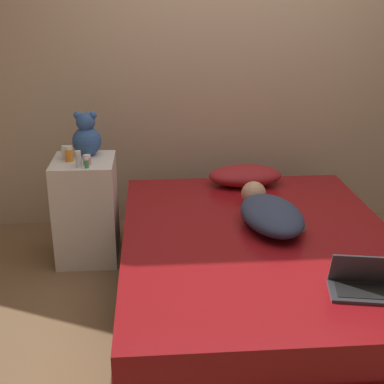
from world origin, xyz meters
The scene contains 13 objects.
ground_plane centered at (0.00, 0.00, 0.00)m, with size 12.00×12.00×0.00m, color brown.
wall_back centered at (0.00, 1.33, 1.30)m, with size 8.00×0.06×2.60m.
bed centered at (0.00, 0.00, 0.22)m, with size 1.60×2.09×0.44m.
nightstand centered at (-1.06, 0.69, 0.35)m, with size 0.40×0.45×0.71m.
pillow centered at (0.06, 0.85, 0.51)m, with size 0.52×0.31×0.14m.
person_lying centered at (0.08, 0.15, 0.52)m, with size 0.40×0.74×0.16m.
laptop centered at (0.36, -0.64, 0.49)m, with size 0.35×0.25×0.19m.
teddy_bear centered at (-1.04, 0.80, 0.84)m, with size 0.20×0.20×0.30m.
bottle_green centered at (-1.02, 0.52, 0.74)m, with size 0.03×0.03×0.07m.
bottle_pink centered at (-1.02, 0.59, 0.74)m, with size 0.05×0.05×0.06m.
bottle_orange centered at (-1.14, 0.67, 0.76)m, with size 0.05×0.05×0.10m.
bottle_white centered at (-1.18, 0.73, 0.75)m, with size 0.04×0.04×0.09m.
bottle_clear centered at (-1.07, 0.54, 0.76)m, with size 0.04×0.04×0.11m.
Camera 1 is at (-0.60, -2.72, 1.75)m, focal length 50.00 mm.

